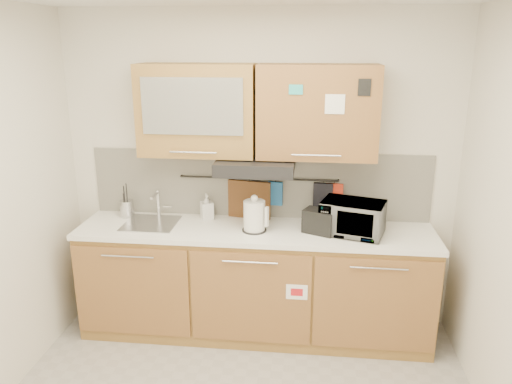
# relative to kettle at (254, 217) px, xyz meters

# --- Properties ---
(wall_back) EXTENTS (3.20, 0.00, 3.20)m
(wall_back) POSITION_rel_kettle_xyz_m (-0.00, 0.36, 0.26)
(wall_back) COLOR silver
(wall_back) RESTS_ON ground
(base_cabinet) EXTENTS (2.80, 0.64, 0.88)m
(base_cabinet) POSITION_rel_kettle_xyz_m (-0.00, 0.05, -0.63)
(base_cabinet) COLOR #A57C3A
(base_cabinet) RESTS_ON floor
(countertop) EXTENTS (2.82, 0.62, 0.04)m
(countertop) POSITION_rel_kettle_xyz_m (-0.00, 0.05, -0.14)
(countertop) COLOR white
(countertop) RESTS_ON base_cabinet
(backsplash) EXTENTS (2.80, 0.02, 0.56)m
(backsplash) POSITION_rel_kettle_xyz_m (-0.00, 0.35, 0.16)
(backsplash) COLOR silver
(backsplash) RESTS_ON countertop
(upper_cabinets) EXTENTS (1.82, 0.37, 0.70)m
(upper_cabinets) POSITION_rel_kettle_xyz_m (-0.01, 0.18, 0.79)
(upper_cabinets) COLOR #A57C3A
(upper_cabinets) RESTS_ON wall_back
(range_hood) EXTENTS (0.60, 0.46, 0.10)m
(range_hood) POSITION_rel_kettle_xyz_m (-0.00, 0.11, 0.38)
(range_hood) COLOR black
(range_hood) RESTS_ON upper_cabinets
(sink) EXTENTS (0.42, 0.40, 0.26)m
(sink) POSITION_rel_kettle_xyz_m (-0.85, 0.07, -0.11)
(sink) COLOR silver
(sink) RESTS_ON countertop
(utensil_rail) EXTENTS (1.30, 0.02, 0.02)m
(utensil_rail) POSITION_rel_kettle_xyz_m (-0.00, 0.31, 0.22)
(utensil_rail) COLOR black
(utensil_rail) RESTS_ON backsplash
(utensil_crock) EXTENTS (0.14, 0.14, 0.29)m
(utensil_crock) POSITION_rel_kettle_xyz_m (-1.10, 0.21, -0.04)
(utensil_crock) COLOR #B6B6BB
(utensil_crock) RESTS_ON countertop
(kettle) EXTENTS (0.22, 0.21, 0.29)m
(kettle) POSITION_rel_kettle_xyz_m (0.00, 0.00, 0.00)
(kettle) COLOR silver
(kettle) RESTS_ON countertop
(toaster) EXTENTS (0.28, 0.23, 0.18)m
(toaster) POSITION_rel_kettle_xyz_m (0.50, 0.02, -0.02)
(toaster) COLOR black
(toaster) RESTS_ON countertop
(microwave) EXTENTS (0.53, 0.43, 0.26)m
(microwave) POSITION_rel_kettle_xyz_m (0.75, 0.03, 0.01)
(microwave) COLOR #999999
(microwave) RESTS_ON countertop
(soap_bottle) EXTENTS (0.13, 0.13, 0.21)m
(soap_bottle) POSITION_rel_kettle_xyz_m (-0.42, 0.24, -0.01)
(soap_bottle) COLOR #999999
(soap_bottle) RESTS_ON countertop
(cutting_board) EXTENTS (0.36, 0.09, 0.45)m
(cutting_board) POSITION_rel_kettle_xyz_m (-0.08, 0.29, -0.02)
(cutting_board) COLOR brown
(cutting_board) RESTS_ON utensil_rail
(oven_mitt) EXTENTS (0.12, 0.04, 0.20)m
(oven_mitt) POSITION_rel_kettle_xyz_m (0.14, 0.29, 0.10)
(oven_mitt) COLOR #215A99
(oven_mitt) RESTS_ON utensil_rail
(dark_pouch) EXTENTS (0.16, 0.06, 0.25)m
(dark_pouch) POSITION_rel_kettle_xyz_m (0.53, 0.29, 0.08)
(dark_pouch) COLOR black
(dark_pouch) RESTS_ON utensil_rail
(pot_holder) EXTENTS (0.14, 0.04, 0.17)m
(pot_holder) POSITION_rel_kettle_xyz_m (0.62, 0.29, 0.12)
(pot_holder) COLOR #B82D18
(pot_holder) RESTS_ON utensil_rail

